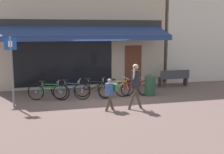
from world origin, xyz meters
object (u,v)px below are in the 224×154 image
object	(u,v)px
bicycle_orange	(117,89)
pedestrian_child	(110,91)
pedestrian_adult	(135,81)
bicycle_blue	(70,91)
bicycle_green	(48,91)
bicycle_red	(134,88)
parking_sign	(12,65)
park_bench	(174,78)
bicycle_black	(94,89)
litter_bin	(150,85)

from	to	relation	value
bicycle_orange	pedestrian_child	world-z (taller)	pedestrian_child
pedestrian_adult	bicycle_blue	bearing A→B (deg)	-30.32
bicycle_green	bicycle_orange	size ratio (longest dim) A/B	0.95
bicycle_red	parking_sign	distance (m)	5.21
bicycle_orange	park_bench	distance (m)	3.85
bicycle_black	litter_bin	world-z (taller)	litter_bin
bicycle_green	park_bench	xyz separation A→B (m)	(6.38, 1.40, 0.09)
parking_sign	pedestrian_child	bearing A→B (deg)	-20.25
park_bench	bicycle_orange	bearing A→B (deg)	-154.85
litter_bin	park_bench	size ratio (longest dim) A/B	0.61
bicycle_green	pedestrian_adult	bearing A→B (deg)	-17.51
bicycle_orange	bicycle_red	size ratio (longest dim) A/B	1.06
bicycle_blue	bicycle_black	world-z (taller)	bicycle_blue
pedestrian_adult	park_bench	bearing A→B (deg)	-121.59
pedestrian_child	parking_sign	bearing A→B (deg)	-29.27
bicycle_blue	bicycle_black	distance (m)	1.03
bicycle_red	litter_bin	xyz separation A→B (m)	(0.75, -0.06, 0.12)
bicycle_orange	litter_bin	xyz separation A→B (m)	(1.54, 0.08, 0.10)
bicycle_red	pedestrian_child	xyz separation A→B (m)	(-1.53, -1.92, 0.36)
bicycle_green	park_bench	size ratio (longest dim) A/B	1.07
parking_sign	litter_bin	bearing A→B (deg)	5.67
bicycle_orange	litter_bin	distance (m)	1.55
bicycle_black	park_bench	distance (m)	4.66
bicycle_blue	bicycle_red	distance (m)	2.79
bicycle_red	litter_bin	size ratio (longest dim) A/B	1.75
pedestrian_adult	parking_sign	distance (m)	4.65
parking_sign	park_bench	bearing A→B (deg)	15.55
bicycle_blue	bicycle_black	bearing A→B (deg)	29.01
bicycle_blue	pedestrian_adult	world-z (taller)	pedestrian_adult
bicycle_black	pedestrian_child	distance (m)	2.12
bicycle_red	park_bench	distance (m)	3.08
bicycle_blue	pedestrian_child	world-z (taller)	pedestrian_child
bicycle_green	parking_sign	bearing A→B (deg)	-134.32
bicycle_black	parking_sign	world-z (taller)	parking_sign
pedestrian_adult	park_bench	size ratio (longest dim) A/B	1.06
bicycle_red	litter_bin	distance (m)	0.77
pedestrian_adult	pedestrian_child	world-z (taller)	pedestrian_adult
bicycle_orange	park_bench	size ratio (longest dim) A/B	1.12
bicycle_blue	bicycle_orange	xyz separation A→B (m)	(2.00, -0.16, 0.00)
bicycle_green	bicycle_red	size ratio (longest dim) A/B	1.01
bicycle_orange	pedestrian_child	distance (m)	1.95
bicycle_green	pedestrian_adult	world-z (taller)	pedestrian_adult
bicycle_black	pedestrian_adult	distance (m)	2.52
pedestrian_child	bicycle_blue	bearing A→B (deg)	-66.02
bicycle_black	litter_bin	size ratio (longest dim) A/B	1.70
pedestrian_adult	litter_bin	xyz separation A→B (m)	(1.35, 1.91, -0.57)
bicycle_black	parking_sign	xyz separation A→B (m)	(-3.24, -0.79, 1.25)
bicycle_blue	park_bench	xyz separation A→B (m)	(5.48, 1.49, 0.08)
bicycle_green	pedestrian_child	bearing A→B (deg)	-26.88
pedestrian_child	bicycle_black	bearing A→B (deg)	-92.65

